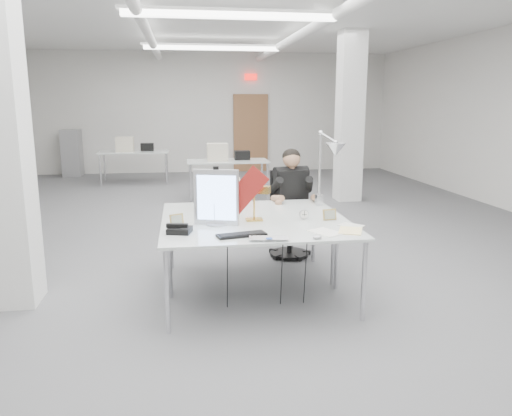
{
  "coord_description": "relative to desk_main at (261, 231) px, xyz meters",
  "views": [
    {
      "loc": [
        -0.68,
        -6.79,
        1.88
      ],
      "look_at": [
        0.03,
        -2.0,
        0.85
      ],
      "focal_mm": 35.0,
      "sensor_mm": 36.0,
      "label": 1
    }
  ],
  "objects": [
    {
      "name": "picture_frame_left",
      "position": [
        -0.75,
        0.29,
        0.07
      ],
      "size": [
        0.14,
        0.09,
        0.11
      ],
      "primitive_type": "cube",
      "rotation": [
        -0.21,
        0.0,
        0.45
      ],
      "color": "#AB8E49",
      "rests_on": "desk_main"
    },
    {
      "name": "beige_monitor",
      "position": [
        -0.32,
        0.98,
        0.19
      ],
      "size": [
        0.47,
        0.46,
        0.35
      ],
      "primitive_type": "cube",
      "rotation": [
        0.0,
        0.0,
        0.36
      ],
      "color": "beige",
      "rests_on": "desk_second"
    },
    {
      "name": "mouse",
      "position": [
        0.42,
        -0.37,
        0.03
      ],
      "size": [
        0.09,
        0.06,
        0.03
      ],
      "primitive_type": "ellipsoid",
      "rotation": [
        0.0,
        0.0,
        -0.14
      ],
      "color": "#AFAEB3",
      "rests_on": "desk_main"
    },
    {
      "name": "laptop",
      "position": [
        0.0,
        -0.4,
        0.03
      ],
      "size": [
        0.35,
        0.25,
        0.03
      ],
      "primitive_type": "imported",
      "rotation": [
        0.0,
        0.0,
        -0.13
      ],
      "color": "silver",
      "rests_on": "desk_main"
    },
    {
      "name": "room_shell",
      "position": [
        0.04,
        2.63,
        0.95
      ],
      "size": [
        10.04,
        14.04,
        3.24
      ],
      "color": "#555558",
      "rests_on": "ground"
    },
    {
      "name": "office_chair",
      "position": [
        0.6,
        1.55,
        -0.23
      ],
      "size": [
        0.59,
        0.59,
        1.03
      ],
      "primitive_type": null,
      "rotation": [
        0.0,
        0.0,
        0.19
      ],
      "color": "black",
      "rests_on": "room_shell"
    },
    {
      "name": "bankers_lamp",
      "position": [
        -0.01,
        0.37,
        0.2
      ],
      "size": [
        0.35,
        0.25,
        0.37
      ],
      "primitive_type": null,
      "rotation": [
        0.0,
        0.0,
        -0.42
      ],
      "color": "gold",
      "rests_on": "desk_main"
    },
    {
      "name": "monitor",
      "position": [
        -0.38,
        0.25,
        0.27
      ],
      "size": [
        0.41,
        0.16,
        0.52
      ],
      "primitive_type": "cube",
      "rotation": [
        0.0,
        0.0,
        -0.3
      ],
      "color": "silver",
      "rests_on": "desk_main"
    },
    {
      "name": "bg_desk_a",
      "position": [
        0.2,
        5.5,
        0.0
      ],
      "size": [
        1.6,
        0.8,
        0.02
      ],
      "primitive_type": "cube",
      "color": "silver",
      "rests_on": "room_shell"
    },
    {
      "name": "pennant",
      "position": [
        -0.12,
        0.22,
        0.33
      ],
      "size": [
        0.45,
        0.1,
        0.5
      ],
      "primitive_type": "cube",
      "rotation": [
        0.0,
        -0.87,
        -0.2
      ],
      "color": "maroon",
      "rests_on": "monitor"
    },
    {
      "name": "filing_cabinet",
      "position": [
        -3.5,
        9.15,
        -0.14
      ],
      "size": [
        0.45,
        0.55,
        1.2
      ],
      "primitive_type": "cube",
      "color": "gray",
      "rests_on": "room_shell"
    },
    {
      "name": "picture_frame_right",
      "position": [
        0.72,
        0.28,
        0.07
      ],
      "size": [
        0.14,
        0.06,
        0.11
      ],
      "primitive_type": "cube",
      "rotation": [
        -0.21,
        0.0,
        0.15
      ],
      "color": "tan",
      "rests_on": "desk_main"
    },
    {
      "name": "paper_stack_c",
      "position": [
        0.85,
        0.02,
        0.02
      ],
      "size": [
        0.26,
        0.26,
        0.01
      ],
      "primitive_type": "cube",
      "rotation": [
        0.0,
        0.0,
        -0.82
      ],
      "color": "silver",
      "rests_on": "desk_main"
    },
    {
      "name": "desk_phone",
      "position": [
        -0.73,
        -0.0,
        0.04
      ],
      "size": [
        0.24,
        0.22,
        0.05
      ],
      "primitive_type": "cube",
      "rotation": [
        0.0,
        0.0,
        -0.25
      ],
      "color": "black",
      "rests_on": "desk_main"
    },
    {
      "name": "architect_lamp",
      "position": [
        0.81,
        0.74,
        0.45
      ],
      "size": [
        0.34,
        0.71,
        0.88
      ],
      "primitive_type": null,
      "rotation": [
        0.0,
        0.0,
        0.16
      ],
      "color": "silver",
      "rests_on": "desk_second"
    },
    {
      "name": "desk_main",
      "position": [
        0.0,
        0.0,
        0.0
      ],
      "size": [
        1.8,
        0.9,
        0.02
      ],
      "primitive_type": "cube",
      "color": "silver",
      "rests_on": "room_shell"
    },
    {
      "name": "paper_stack_b",
      "position": [
        0.78,
        -0.16,
        0.02
      ],
      "size": [
        0.29,
        0.33,
        0.01
      ],
      "primitive_type": "cube",
      "rotation": [
        0.0,
        0.0,
        -0.39
      ],
      "color": "#FCE296",
      "rests_on": "desk_main"
    },
    {
      "name": "desk_second",
      "position": [
        0.0,
        0.9,
        0.0
      ],
      "size": [
        1.8,
        0.9,
        0.02
      ],
      "primitive_type": "cube",
      "color": "silver",
      "rests_on": "room_shell"
    },
    {
      "name": "keyboard",
      "position": [
        -0.2,
        -0.19,
        0.02
      ],
      "size": [
        0.45,
        0.23,
        0.02
      ],
      "primitive_type": "cube",
      "rotation": [
        0.0,
        0.0,
        0.22
      ],
      "color": "black",
      "rests_on": "desk_main"
    },
    {
      "name": "paper_stack_a",
      "position": [
        0.55,
        -0.17,
        0.02
      ],
      "size": [
        0.32,
        0.35,
        0.01
      ],
      "primitive_type": "cube",
      "rotation": [
        0.0,
        0.0,
        0.51
      ],
      "color": "white",
      "rests_on": "desk_main"
    },
    {
      "name": "bg_desk_b",
      "position": [
        -1.8,
        7.7,
        0.0
      ],
      "size": [
        1.6,
        0.8,
        0.02
      ],
      "primitive_type": "cube",
      "color": "silver",
      "rests_on": "room_shell"
    },
    {
      "name": "seated_person",
      "position": [
        0.6,
        1.5,
        0.16
      ],
      "size": [
        0.57,
        0.66,
        0.88
      ],
      "primitive_type": null,
      "rotation": [
        0.0,
        0.0,
        0.19
      ],
      "color": "black",
      "rests_on": "office_chair"
    },
    {
      "name": "desk_clock",
      "position": [
        0.48,
        0.36,
        0.06
      ],
      "size": [
        0.1,
        0.04,
        0.1
      ],
      "primitive_type": "cylinder",
      "rotation": [
        1.57,
        0.0,
        -0.07
      ],
      "color": "#AAAAAE",
      "rests_on": "desk_main"
    }
  ]
}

